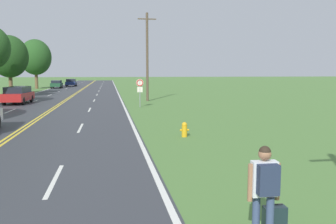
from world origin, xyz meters
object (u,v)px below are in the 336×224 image
(suitcase, at_px, (274,222))
(car_dark_blue_hatchback_mid_far, at_px, (71,82))
(hitchhiker_person, at_px, (265,184))
(tree_mid_treeline, at_px, (35,57))
(tree_right_cluster, at_px, (9,57))
(fire_hydrant, at_px, (184,129))
(car_dark_green_hatchback_mid_near, at_px, (57,84))
(traffic_sign, at_px, (140,86))
(car_red_suv_approaching, at_px, (18,94))

(suitcase, bearing_deg, car_dark_blue_hatchback_mid_far, 10.58)
(hitchhiker_person, distance_m, tree_mid_treeline, 60.50)
(tree_right_cluster, bearing_deg, fire_hydrant, -64.50)
(fire_hydrant, distance_m, tree_right_cluster, 36.58)
(suitcase, distance_m, fire_hydrant, 9.74)
(fire_hydrant, distance_m, car_dark_green_hatchback_mid_near, 51.39)
(car_dark_green_hatchback_mid_near, bearing_deg, hitchhiker_person, -168.69)
(traffic_sign, bearing_deg, fire_hydrant, -86.73)
(car_dark_blue_hatchback_mid_far, bearing_deg, fire_hydrant, -168.04)
(tree_right_cluster, xyz_separation_m, car_dark_blue_hatchback_mid_far, (4.91, 25.82, -4.02))
(fire_hydrant, relative_size, car_dark_blue_hatchback_mid_far, 0.18)
(car_red_suv_approaching, bearing_deg, traffic_sign, -112.55)
(fire_hydrant, relative_size, tree_mid_treeline, 0.08)
(fire_hydrant, height_order, tree_right_cluster, tree_right_cluster)
(tree_mid_treeline, relative_size, car_dark_blue_hatchback_mid_far, 2.29)
(suitcase, bearing_deg, fire_hydrant, -0.73)
(hitchhiker_person, height_order, suitcase, hitchhiker_person)
(traffic_sign, distance_m, tree_mid_treeline, 38.06)
(fire_hydrant, xyz_separation_m, car_red_suv_approaching, (-11.44, 18.68, 0.51))
(suitcase, bearing_deg, car_red_suv_approaching, 23.15)
(suitcase, distance_m, car_dark_blue_hatchback_mid_far, 69.08)
(traffic_sign, distance_m, car_red_suv_approaching, 11.79)
(tree_right_cluster, bearing_deg, car_dark_blue_hatchback_mid_far, 79.23)
(tree_mid_treeline, bearing_deg, car_red_suv_approaching, -82.27)
(tree_right_cluster, xyz_separation_m, car_red_suv_approaching, (4.19, -14.08, -3.96))
(suitcase, relative_size, tree_right_cluster, 0.08)
(traffic_sign, xyz_separation_m, tree_right_cluster, (-14.84, 19.05, 3.08))
(car_red_suv_approaching, bearing_deg, tree_right_cluster, 19.02)
(tree_mid_treeline, distance_m, tree_right_cluster, 15.87)
(suitcase, relative_size, fire_hydrant, 0.90)
(fire_hydrant, xyz_separation_m, car_dark_blue_hatchback_mid_far, (-10.72, 58.58, 0.45))
(tree_right_cluster, bearing_deg, suitcase, -70.37)
(hitchhiker_person, distance_m, car_dark_green_hatchback_mid_near, 60.89)
(hitchhiker_person, height_order, tree_right_cluster, tree_right_cluster)
(fire_hydrant, bearing_deg, tree_mid_treeline, 107.68)
(tree_mid_treeline, xyz_separation_m, car_dark_green_hatchback_mid_near, (3.13, 1.25, -4.59))
(suitcase, distance_m, tree_right_cluster, 45.34)
(suitcase, bearing_deg, tree_mid_treeline, 16.49)
(traffic_sign, relative_size, car_red_suv_approaching, 0.49)
(suitcase, relative_size, traffic_sign, 0.26)
(hitchhiker_person, relative_size, suitcase, 2.76)
(traffic_sign, relative_size, car_dark_green_hatchback_mid_near, 0.64)
(tree_right_cluster, height_order, car_dark_blue_hatchback_mid_far, tree_right_cluster)
(car_red_suv_approaching, distance_m, car_dark_green_hatchback_mid_near, 31.21)
(traffic_sign, height_order, car_red_suv_approaching, traffic_sign)
(car_red_suv_approaching, relative_size, car_dark_green_hatchback_mid_near, 1.30)
(suitcase, height_order, car_red_suv_approaching, car_red_suv_approaching)
(car_dark_green_hatchback_mid_near, bearing_deg, traffic_sign, -161.93)
(traffic_sign, relative_size, tree_mid_treeline, 0.27)
(hitchhiker_person, bearing_deg, traffic_sign, 2.14)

